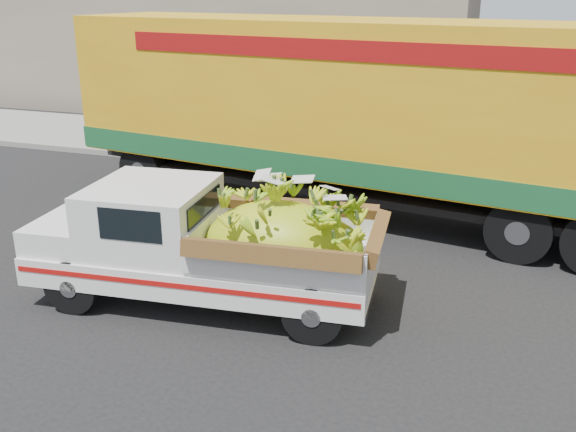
% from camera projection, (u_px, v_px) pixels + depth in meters
% --- Properties ---
extents(ground, '(100.00, 100.00, 0.00)m').
position_uv_depth(ground, '(297.00, 323.00, 8.82)').
color(ground, black).
rests_on(ground, ground).
extents(curb, '(60.00, 0.25, 0.15)m').
position_uv_depth(curb, '(393.00, 179.00, 15.22)').
color(curb, gray).
rests_on(curb, ground).
extents(sidewalk, '(60.00, 4.00, 0.14)m').
position_uv_depth(sidewalk, '(407.00, 158.00, 17.09)').
color(sidewalk, gray).
rests_on(sidewalk, ground).
extents(building_left, '(18.00, 6.00, 5.00)m').
position_uv_depth(building_left, '(223.00, 40.00, 23.99)').
color(building_left, gray).
rests_on(building_left, ground).
extents(pickup_truck, '(5.07, 2.26, 1.73)m').
position_uv_depth(pickup_truck, '(228.00, 244.00, 9.07)').
color(pickup_truck, black).
rests_on(pickup_truck, ground).
extents(semi_trailer, '(12.07, 4.33, 3.80)m').
position_uv_depth(semi_trailer, '(352.00, 109.00, 12.49)').
color(semi_trailer, black).
rests_on(semi_trailer, ground).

